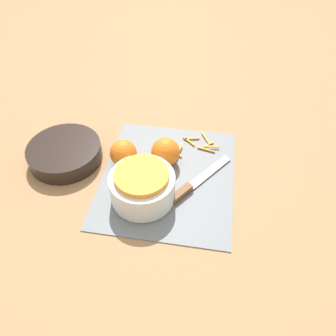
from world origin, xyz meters
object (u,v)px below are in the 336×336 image
(bowl_dark, at_px, (65,153))
(orange_left, at_px, (123,153))
(bowl_speckled, at_px, (142,186))
(knife, at_px, (184,191))
(orange_right, at_px, (166,152))

(bowl_dark, height_order, orange_left, orange_left)
(bowl_speckled, relative_size, knife, 0.70)
(bowl_dark, xyz_separation_m, knife, (-0.08, -0.35, -0.01))
(bowl_dark, xyz_separation_m, orange_left, (0.01, -0.17, 0.02))
(orange_left, height_order, orange_right, orange_right)
(bowl_dark, bearing_deg, knife, -102.48)
(bowl_speckled, relative_size, orange_right, 2.04)
(knife, relative_size, orange_left, 3.09)
(bowl_dark, bearing_deg, orange_left, -88.27)
(bowl_dark, distance_m, knife, 0.36)
(bowl_speckled, bearing_deg, knife, -73.42)
(bowl_speckled, bearing_deg, bowl_dark, 66.70)
(bowl_speckled, distance_m, knife, 0.11)
(bowl_dark, xyz_separation_m, orange_right, (0.03, -0.29, 0.02))
(bowl_speckled, distance_m, orange_left, 0.14)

